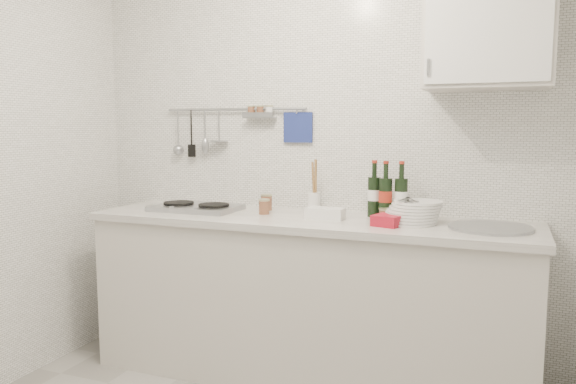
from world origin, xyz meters
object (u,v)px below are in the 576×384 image
Objects in this scene: plate_stack_sink at (412,212)px; utensil_crock at (314,199)px; wall_cabinet at (489,17)px; plate_stack_hob at (181,206)px; wine_bottles at (387,190)px.

utensil_crock reaches higher than plate_stack_sink.
plate_stack_hob is at bearing -177.32° from wall_cabinet.
wall_cabinet is 1.00m from wine_bottles.
wine_bottles is at bearing 4.55° from plate_stack_hob.
utensil_crock is at bearing 11.87° from plate_stack_hob.
wine_bottles is 1.01× the size of utensil_crock.
wine_bottles is (-0.16, 0.11, 0.10)m from plate_stack_sink.
utensil_crock is at bearing 163.40° from plate_stack_sink.
plate_stack_hob is (-1.73, -0.08, -1.02)m from wall_cabinet.
wine_bottles is at bearing -8.98° from utensil_crock.
utensil_crock is (-0.44, 0.07, -0.08)m from wine_bottles.
wall_cabinet is at bearing 2.68° from plate_stack_hob.
plate_stack_hob is 1.40m from plate_stack_sink.
plate_stack_hob is at bearing -175.45° from wine_bottles.
wine_bottles reaches higher than utensil_crock.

